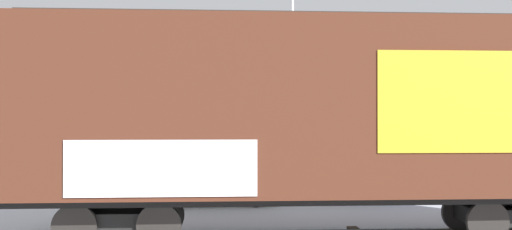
# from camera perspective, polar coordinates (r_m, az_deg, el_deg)

# --- Properties ---
(freight_car) EXTENTS (13.94, 3.53, 4.99)m
(freight_car) POSITION_cam_1_polar(r_m,az_deg,el_deg) (14.02, 5.79, 0.34)
(freight_car) COLOR #472316
(freight_car) RESTS_ON ground_plane
(flagpole) EXTENTS (0.18, 1.31, 9.78)m
(flagpole) POSITION_cam_1_polar(r_m,az_deg,el_deg) (24.98, 3.21, 6.98)
(flagpole) COLOR silver
(flagpole) RESTS_ON ground_plane
(hillside) EXTENTS (120.30, 42.53, 13.29)m
(hillside) POSITION_cam_1_polar(r_m,az_deg,el_deg) (87.55, -5.25, 0.65)
(hillside) COLOR gray
(hillside) RESTS_ON ground_plane
(parked_car_green) EXTENTS (4.14, 2.03, 1.66)m
(parked_car_green) POSITION_cam_1_polar(r_m,az_deg,el_deg) (19.97, -4.46, -5.59)
(parked_car_green) COLOR #1E5933
(parked_car_green) RESTS_ON ground_plane
(parked_car_blue) EXTENTS (4.51, 2.28, 1.69)m
(parked_car_blue) POSITION_cam_1_polar(r_m,az_deg,el_deg) (21.34, 9.52, -5.22)
(parked_car_blue) COLOR navy
(parked_car_blue) RESTS_ON ground_plane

